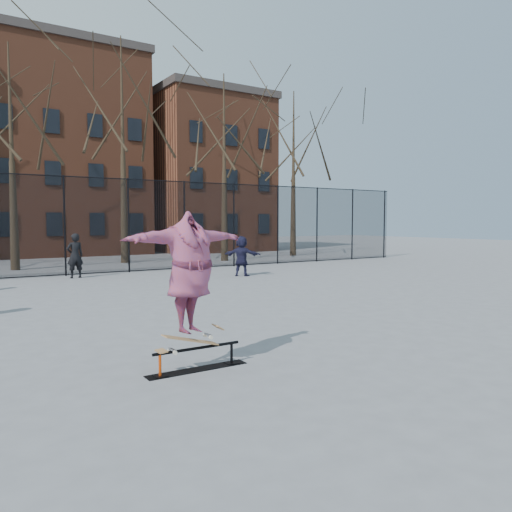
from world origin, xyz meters
TOP-DOWN VIEW (x-y plane):
  - ground at (0.00, 0.00)m, footprint 100.00×100.00m
  - skate_rail at (-2.63, -1.27)m, footprint 1.57×0.24m
  - skateboard at (-2.74, -1.27)m, footprint 0.91×0.22m
  - skater at (-2.74, -1.27)m, footprint 2.23×1.14m
  - bystander_black at (-1.27, 12.00)m, footprint 0.66×0.46m
  - bystander_navy at (4.48, 9.13)m, footprint 1.37×1.40m
  - fence at (-0.01, 13.00)m, footprint 34.03×0.07m
  - tree_row at (-0.25, 17.15)m, footprint 33.66×7.46m
  - rowhouses at (0.72, 26.00)m, footprint 29.00×7.00m

SIDE VIEW (x-z plane):
  - ground at x=0.00m, z-range 0.00..0.00m
  - skate_rail at x=-2.63m, z-range -0.04..0.31m
  - skateboard at x=-2.74m, z-range 0.35..0.45m
  - bystander_navy at x=4.48m, z-range 0.00..1.60m
  - bystander_black at x=-1.27m, z-range 0.00..1.72m
  - skater at x=-2.74m, z-range 0.45..2.21m
  - fence at x=-0.01m, z-range 0.05..4.05m
  - rowhouses at x=0.72m, z-range -0.44..12.56m
  - tree_row at x=-0.25m, z-range 2.02..12.69m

